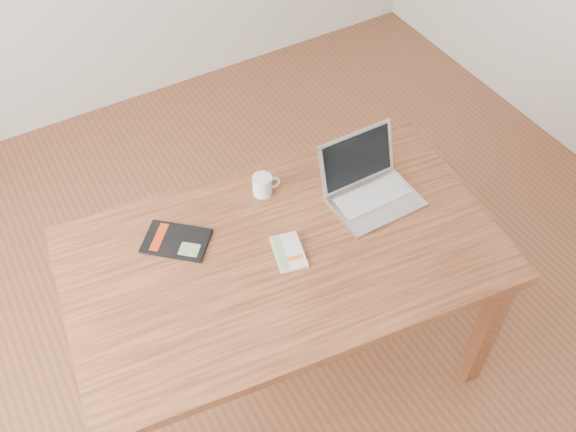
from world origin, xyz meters
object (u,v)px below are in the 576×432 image
white_guidebook (289,252)px  black_guidebook (176,241)px  laptop (369,186)px  coffee_mug (263,185)px  desk (284,267)px

white_guidebook → black_guidebook: (-0.32, 0.24, -0.00)m
laptop → coffee_mug: 0.39m
black_guidebook → coffee_mug: coffee_mug is taller
laptop → coffee_mug: (-0.33, 0.21, -0.01)m
white_guidebook → laptop: 0.41m
desk → white_guidebook: white_guidebook is taller
white_guidebook → desk: bearing=140.8°
black_guidebook → coffee_mug: size_ratio=2.49×
white_guidebook → laptop: bearing=27.5°
desk → coffee_mug: bearing=82.8°
coffee_mug → laptop: bearing=-19.3°
white_guidebook → laptop: (0.40, 0.09, 0.04)m
black_guidebook → coffee_mug: 0.39m
desk → coffee_mug: size_ratio=14.95×
coffee_mug → white_guidebook: bearing=-89.5°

